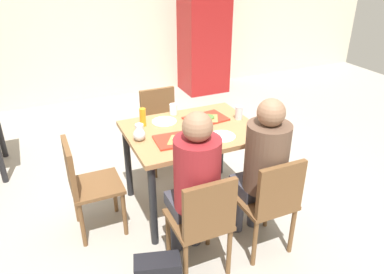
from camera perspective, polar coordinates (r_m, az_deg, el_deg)
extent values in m
cube|color=#9E998E|center=(3.61, 0.00, -10.12)|extent=(10.00, 10.00, 0.02)
cube|color=beige|center=(6.00, -13.29, 18.92)|extent=(10.00, 0.10, 2.80)
cube|color=#9E7247|center=(3.21, 0.00, 0.92)|extent=(1.11, 0.86, 0.04)
cylinder|color=black|center=(2.96, -5.97, -10.48)|extent=(0.06, 0.06, 0.74)
cylinder|color=black|center=(3.34, 10.49, -6.14)|extent=(0.06, 0.06, 0.74)
cylinder|color=black|center=(3.56, -9.79, -3.78)|extent=(0.06, 0.06, 0.74)
cylinder|color=black|center=(3.87, 4.49, -0.77)|extent=(0.06, 0.06, 0.74)
cube|color=brown|center=(2.72, 0.93, -12.53)|extent=(0.40, 0.40, 0.03)
cube|color=brown|center=(2.46, 2.76, -11.08)|extent=(0.38, 0.04, 0.40)
cylinder|color=brown|center=(2.94, -3.66, -14.82)|extent=(0.04, 0.04, 0.42)
cylinder|color=brown|center=(3.04, 2.50, -13.10)|extent=(0.04, 0.04, 0.42)
cylinder|color=brown|center=(2.71, -0.96, -19.22)|extent=(0.04, 0.04, 0.42)
cylinder|color=brown|center=(2.82, 5.70, -17.11)|extent=(0.04, 0.04, 0.42)
cube|color=brown|center=(2.95, 10.91, -9.51)|extent=(0.40, 0.40, 0.03)
cube|color=brown|center=(2.71, 13.43, -7.85)|extent=(0.38, 0.04, 0.40)
cylinder|color=brown|center=(3.12, 6.14, -12.00)|extent=(0.04, 0.04, 0.42)
cylinder|color=brown|center=(3.28, 11.40, -10.31)|extent=(0.04, 0.04, 0.42)
cylinder|color=brown|center=(2.91, 9.57, -15.75)|extent=(0.04, 0.04, 0.42)
cylinder|color=brown|center=(3.07, 15.06, -13.68)|extent=(0.04, 0.04, 0.42)
cube|color=brown|center=(3.96, -4.31, 0.90)|extent=(0.40, 0.40, 0.03)
cube|color=brown|center=(4.03, -5.30, 4.68)|extent=(0.38, 0.04, 0.40)
cylinder|color=brown|center=(3.97, -1.05, -2.54)|extent=(0.04, 0.04, 0.42)
cylinder|color=brown|center=(3.87, -5.69, -3.54)|extent=(0.04, 0.04, 0.42)
cylinder|color=brown|center=(4.25, -2.85, -0.49)|extent=(0.04, 0.04, 0.42)
cylinder|color=brown|center=(4.16, -7.21, -1.36)|extent=(0.04, 0.04, 0.42)
cube|color=brown|center=(3.16, -14.43, -7.19)|extent=(0.40, 0.40, 0.03)
cube|color=brown|center=(3.04, -18.21, -4.48)|extent=(0.04, 0.38, 0.40)
cylinder|color=brown|center=(3.45, -11.77, -8.25)|extent=(0.04, 0.04, 0.42)
cylinder|color=brown|center=(3.18, -10.31, -11.52)|extent=(0.04, 0.04, 0.42)
cylinder|color=brown|center=(3.42, -17.37, -9.39)|extent=(0.04, 0.04, 0.42)
cylinder|color=brown|center=(3.15, -16.44, -12.82)|extent=(0.04, 0.04, 0.42)
cylinder|color=#383842|center=(2.99, -2.44, -13.46)|extent=(0.10, 0.10, 0.45)
cylinder|color=#383842|center=(3.04, 0.43, -12.68)|extent=(0.10, 0.10, 0.45)
cube|color=#383842|center=(2.77, -0.21, -9.94)|extent=(0.32, 0.28, 0.10)
cylinder|color=maroon|center=(2.52, 0.80, -5.65)|extent=(0.32, 0.32, 0.52)
sphere|color=#8C664C|center=(2.35, 0.85, 1.57)|extent=(0.20, 0.20, 0.20)
cylinder|color=#383842|center=(3.19, 7.04, -10.74)|extent=(0.10, 0.10, 0.45)
cylinder|color=#383842|center=(3.26, 9.50, -9.97)|extent=(0.10, 0.10, 0.45)
cube|color=#383842|center=(3.00, 9.63, -7.20)|extent=(0.32, 0.28, 0.10)
cylinder|color=brown|center=(2.76, 11.35, -3.01)|extent=(0.32, 0.32, 0.52)
sphere|color=#8C664C|center=(2.61, 12.03, 3.67)|extent=(0.20, 0.20, 0.20)
cube|color=red|center=(3.00, -2.23, -0.41)|extent=(0.38, 0.28, 0.02)
cube|color=red|center=(3.37, 2.13, 2.81)|extent=(0.39, 0.30, 0.02)
cylinder|color=white|center=(3.34, -4.28, 2.40)|extent=(0.22, 0.22, 0.01)
cylinder|color=white|center=(3.07, 4.64, 0.12)|extent=(0.22, 0.22, 0.01)
pyramid|color=#C68C47|center=(2.99, -1.83, -0.24)|extent=(0.23, 0.21, 0.01)
ellipsoid|color=#D8C67F|center=(2.98, -1.83, -0.07)|extent=(0.16, 0.14, 0.01)
pyramid|color=#C68C47|center=(3.37, 2.44, 3.00)|extent=(0.22, 0.22, 0.01)
ellipsoid|color=#4C7233|center=(3.36, 2.44, 3.16)|extent=(0.16, 0.16, 0.01)
cylinder|color=white|center=(3.47, -2.88, 4.28)|extent=(0.07, 0.07, 0.10)
cylinder|color=white|center=(2.89, 3.45, -0.62)|extent=(0.07, 0.07, 0.10)
cylinder|color=white|center=(3.09, -8.04, 1.09)|extent=(0.07, 0.07, 0.10)
cylinder|color=#B7BCC6|center=(3.39, 7.18, 3.72)|extent=(0.07, 0.07, 0.12)
cylinder|color=orange|center=(3.25, -7.54, 3.02)|extent=(0.06, 0.06, 0.16)
sphere|color=silver|center=(3.01, -8.07, 0.34)|extent=(0.10, 0.10, 0.10)
cube|color=maroon|center=(6.21, 1.82, 15.61)|extent=(0.70, 0.60, 1.90)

